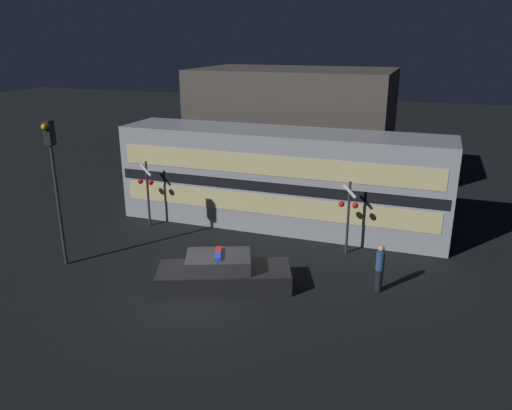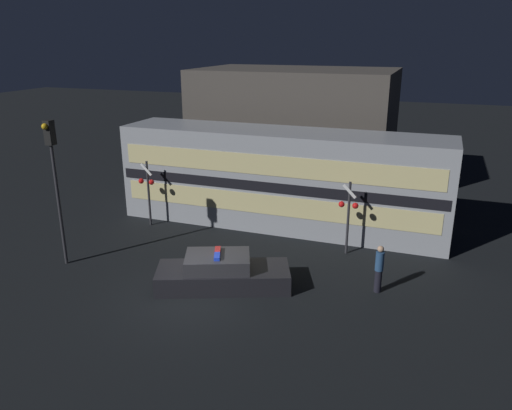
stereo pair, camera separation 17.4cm
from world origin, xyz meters
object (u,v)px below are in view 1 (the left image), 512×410
Objects in this scene: train at (280,179)px; police_car at (223,274)px; pedestrian at (380,268)px; traffic_light_corner at (53,166)px; crossing_signal_near at (348,211)px.

train reaches higher than police_car.
train is 7.51m from pedestrian.
police_car is at bearing 3.13° from traffic_light_corner.
crossing_signal_near is 11.43m from traffic_light_corner.
police_car is at bearing -129.90° from crossing_signal_near.
police_car is 2.88× the size of pedestrian.
crossing_signal_near reaches higher than pedestrian.
pedestrian is 12.36m from traffic_light_corner.
train is 3.03× the size of police_car.
police_car is 1.63× the size of crossing_signal_near.
pedestrian is at bearing -60.13° from crossing_signal_near.
traffic_light_corner is at bearing -132.95° from train.
police_car is 7.42m from traffic_light_corner.
pedestrian reaches higher than police_car.
train is 4.94× the size of crossing_signal_near.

